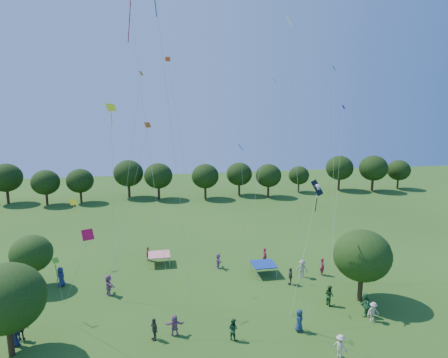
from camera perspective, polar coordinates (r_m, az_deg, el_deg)
near_tree_west at (r=29.95m, az=-28.71°, el=-14.71°), size 4.94×4.94×6.26m
near_tree_north at (r=39.71m, az=-25.82°, el=-9.58°), size 3.65×3.65×4.85m
near_tree_east at (r=35.23m, az=19.16°, el=-10.30°), size 4.71×4.71×6.09m
treeline at (r=69.74m, az=-7.73°, el=0.55°), size 88.01×8.77×6.77m
tent_red_stripe at (r=42.11m, az=-9.26°, el=-10.60°), size 2.20×2.20×1.10m
tent_blue at (r=39.43m, az=5.69°, el=-12.03°), size 2.20×2.20×1.10m
crowd_person_0 at (r=31.04m, az=10.69°, el=-19.23°), size 0.68×0.92×1.66m
crowd_person_1 at (r=40.33m, az=13.86°, el=-12.05°), size 0.43×0.65×1.70m
crowd_person_2 at (r=34.99m, az=14.82°, el=-15.75°), size 0.60×0.90×1.70m
crowd_person_3 at (r=33.69m, az=20.53°, el=-17.34°), size 1.02×0.51×1.53m
crowd_person_4 at (r=32.77m, az=-27.03°, el=-18.52°), size 1.01×0.48×1.71m
crowd_person_5 at (r=36.81m, az=-16.15°, el=-14.34°), size 1.26×1.80×1.82m
crowd_person_6 at (r=32.33m, az=-27.66°, el=-19.18°), size 0.85×0.70×1.52m
crowd_person_7 at (r=42.00m, az=5.85°, el=-10.86°), size 0.53×0.70×1.68m
crowd_person_8 at (r=34.12m, az=19.46°, el=-16.60°), size 0.97×1.01×1.85m
crowd_person_9 at (r=39.42m, az=11.09°, el=-12.45°), size 1.22×1.06×1.73m
crowd_person_10 at (r=37.84m, az=9.46°, el=-13.53°), size 0.68×1.02×1.59m
crowd_person_11 at (r=40.76m, az=-0.83°, el=-11.62°), size 0.70×1.47×1.51m
crowd_person_12 at (r=39.77m, az=-22.27°, el=-12.81°), size 0.88×1.01×1.80m
crowd_person_13 at (r=43.31m, az=-10.85°, el=-10.46°), size 0.47×0.62×1.48m
crowd_person_14 at (r=29.68m, az=1.29°, el=-20.65°), size 0.85×0.84×1.56m
crowd_person_15 at (r=28.98m, az=16.28°, el=-21.95°), size 0.93×1.12×1.58m
crowd_person_16 at (r=30.05m, az=-9.96°, el=-20.35°), size 0.78×1.03×1.60m
crowd_person_17 at (r=30.37m, az=-7.07°, el=-20.00°), size 1.45×0.63×1.51m
pirate_kite at (r=31.66m, az=13.14°, el=-1.40°), size 3.87×4.19×9.06m
red_high_kite at (r=31.58m, az=-12.51°, el=17.25°), size 2.63×7.10×23.31m
small_kite_0 at (r=26.66m, az=-19.32°, el=-8.94°), size 3.24×5.28×7.41m
small_kite_1 at (r=39.33m, az=-6.75°, el=8.85°), size 2.81×2.11×19.34m
small_kite_2 at (r=42.46m, az=-20.57°, el=-3.85°), size 1.85×3.65×5.55m
small_kite_3 at (r=39.39m, az=15.39°, el=7.10°), size 2.02×5.70×18.51m
small_kite_4 at (r=24.71m, az=-8.32°, el=13.60°), size 2.29×1.55×21.57m
small_kite_5 at (r=39.31m, az=16.22°, el=3.33°), size 2.64×4.17×14.80m
small_kite_6 at (r=24.19m, az=9.92°, el=10.30°), size 2.78×2.51×19.69m
small_kite_7 at (r=38.20m, az=6.01°, el=6.60°), size 3.40×2.09×17.29m
small_kite_8 at (r=36.87m, az=-11.89°, el=3.15°), size 3.85×2.59×13.32m
small_kite_9 at (r=33.88m, az=-13.02°, el=4.77°), size 3.10×2.49×17.56m
small_kite_10 at (r=33.19m, az=-15.76°, el=6.11°), size 0.87×1.03×14.95m
small_kite_11 at (r=33.15m, az=-22.82°, el=-11.56°), size 0.77×0.95×3.54m
small_kite_12 at (r=33.14m, az=2.60°, el=1.06°), size 1.89×4.51×11.72m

